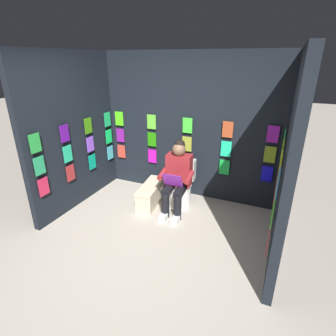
# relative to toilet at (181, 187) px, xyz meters

# --- Properties ---
(ground_plane) EXTENTS (30.00, 30.00, 0.00)m
(ground_plane) POSITION_rel_toilet_xyz_m (0.05, 1.59, -0.33)
(ground_plane) COLOR #B2A899
(display_wall_back) EXTENTS (3.23, 0.14, 2.49)m
(display_wall_back) POSITION_rel_toilet_xyz_m (0.05, -0.47, 0.91)
(display_wall_back) COLOR black
(display_wall_back) RESTS_ON ground
(display_wall_left) EXTENTS (0.14, 2.01, 2.49)m
(display_wall_left) POSITION_rel_toilet_xyz_m (-1.57, 0.58, 0.91)
(display_wall_left) COLOR black
(display_wall_left) RESTS_ON ground
(display_wall_right) EXTENTS (0.14, 2.01, 2.49)m
(display_wall_right) POSITION_rel_toilet_xyz_m (1.66, 0.58, 0.91)
(display_wall_right) COLOR black
(display_wall_right) RESTS_ON ground
(toilet) EXTENTS (0.42, 0.57, 0.77)m
(toilet) POSITION_rel_toilet_xyz_m (0.00, 0.00, 0.00)
(toilet) COLOR white
(toilet) RESTS_ON ground
(person_reading) EXTENTS (0.55, 0.70, 1.19)m
(person_reading) POSITION_rel_toilet_xyz_m (-0.01, 0.23, 0.27)
(person_reading) COLOR maroon
(person_reading) RESTS_ON ground
(comic_longbox_near) EXTENTS (0.38, 0.84, 0.35)m
(comic_longbox_near) POSITION_rel_toilet_xyz_m (0.48, 0.19, -0.15)
(comic_longbox_near) COLOR beige
(comic_longbox_near) RESTS_ON ground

